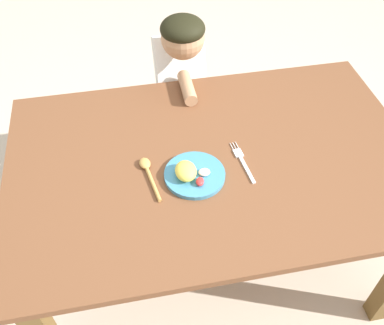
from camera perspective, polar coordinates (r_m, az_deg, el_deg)
The scene contains 6 objects.
ground_plane at distance 2.10m, azimuth 2.20°, elevation -12.79°, with size 8.00×8.00×0.00m, color beige.
dining_table at distance 1.61m, azimuth 2.80°, elevation -1.90°, with size 1.47×0.95×0.71m.
plate at distance 1.45m, azimuth 0.07°, elevation -1.53°, with size 0.21×0.21×0.06m.
fork at distance 1.52m, azimuth 6.76°, elevation 0.16°, with size 0.04×0.21×0.01m.
spoon at distance 1.48m, azimuth -5.90°, elevation -1.14°, with size 0.06×0.20×0.02m.
person at distance 2.05m, azimuth -1.55°, elevation 8.75°, with size 0.22×0.41×1.00m.
Camera 1 is at (-0.28, -1.02, 1.81)m, focal length 39.97 mm.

